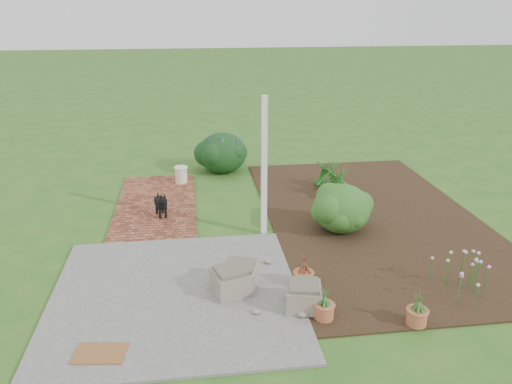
{
  "coord_description": "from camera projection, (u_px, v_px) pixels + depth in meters",
  "views": [
    {
      "loc": [
        -0.93,
        -7.99,
        3.92
      ],
      "look_at": [
        0.2,
        0.4,
        0.7
      ],
      "focal_mm": 35.0,
      "sensor_mm": 36.0,
      "label": 1
    }
  ],
  "objects": [
    {
      "name": "stone_trough_near",
      "position": [
        231.0,
        282.0,
        7.1
      ],
      "size": [
        0.6,
        0.6,
        0.32
      ],
      "primitive_type": "cube",
      "rotation": [
        0.0,
        0.0,
        0.28
      ],
      "color": "gray",
      "rests_on": "concrete_patio"
    },
    {
      "name": "purple_flowering_bush",
      "position": [
        222.0,
        152.0,
        12.21
      ],
      "size": [
        1.18,
        1.18,
        1.0
      ],
      "primitive_type": "ellipsoid",
      "rotation": [
        0.0,
        0.0,
        0.0
      ],
      "color": "black",
      "rests_on": "ground"
    },
    {
      "name": "coir_doormat",
      "position": [
        100.0,
        353.0,
        5.88
      ],
      "size": [
        0.64,
        0.45,
        0.02
      ],
      "primitive_type": "cube",
      "rotation": [
        0.0,
        0.0,
        -0.12
      ],
      "color": "brown",
      "rests_on": "concrete_patio"
    },
    {
      "name": "black_dog",
      "position": [
        161.0,
        203.0,
        9.56
      ],
      "size": [
        0.27,
        0.54,
        0.47
      ],
      "rotation": [
        0.0,
        0.0,
        0.29
      ],
      "color": "black",
      "rests_on": "brick_path"
    },
    {
      "name": "stone_trough_far",
      "position": [
        240.0,
        276.0,
        7.24
      ],
      "size": [
        0.6,
        0.6,
        0.32
      ],
      "primitive_type": "cube",
      "rotation": [
        0.0,
        0.0,
        -0.3
      ],
      "color": "#78715D",
      "rests_on": "concrete_patio"
    },
    {
      "name": "terracotta_pot_small_left",
      "position": [
        417.0,
        317.0,
        6.41
      ],
      "size": [
        0.34,
        0.34,
        0.22
      ],
      "primitive_type": "cylinder",
      "rotation": [
        0.0,
        0.0,
        0.42
      ],
      "color": "#B15C3C",
      "rests_on": "garden_bed"
    },
    {
      "name": "veranda_post",
      "position": [
        264.0,
        168.0,
        8.6
      ],
      "size": [
        0.1,
        0.1,
        2.5
      ],
      "primitive_type": "cube",
      "color": "white",
      "rests_on": "ground"
    },
    {
      "name": "garden_bed",
      "position": [
        372.0,
        218.0,
        9.68
      ],
      "size": [
        4.0,
        7.0,
        0.03
      ],
      "primitive_type": "cube",
      "color": "black",
      "rests_on": "ground"
    },
    {
      "name": "terracotta_pot_small_right",
      "position": [
        324.0,
        311.0,
        6.54
      ],
      "size": [
        0.3,
        0.3,
        0.21
      ],
      "primitive_type": "cylinder",
      "rotation": [
        0.0,
        0.0,
        -0.22
      ],
      "color": "#B65F3D",
      "rests_on": "garden_bed"
    },
    {
      "name": "agapanthus_clump_back",
      "position": [
        336.0,
        177.0,
        10.56
      ],
      "size": [
        1.19,
        1.19,
        0.89
      ],
      "primitive_type": null,
      "rotation": [
        0.0,
        0.0,
        0.23
      ],
      "color": "#1A4414",
      "rests_on": "garden_bed"
    },
    {
      "name": "ground",
      "position": [
        248.0,
        237.0,
        8.91
      ],
      "size": [
        80.0,
        80.0,
        0.0
      ],
      "primitive_type": "plane",
      "color": "#275F1E",
      "rests_on": "ground"
    },
    {
      "name": "pink_flower_patch",
      "position": [
        467.0,
        275.0,
        7.05
      ],
      "size": [
        1.0,
        1.0,
        0.59
      ],
      "primitive_type": null,
      "rotation": [
        0.0,
        0.0,
        0.09
      ],
      "color": "#113D0F",
      "rests_on": "garden_bed"
    },
    {
      "name": "concrete_patio",
      "position": [
        176.0,
        294.0,
        7.13
      ],
      "size": [
        3.5,
        3.5,
        0.04
      ],
      "primitive_type": "cube",
      "color": "#5B5B59",
      "rests_on": "ground"
    },
    {
      "name": "terracotta_pot_bronze",
      "position": [
        303.0,
        279.0,
        7.28
      ],
      "size": [
        0.34,
        0.34,
        0.23
      ],
      "primitive_type": "cylinder",
      "rotation": [
        0.0,
        0.0,
        -0.21
      ],
      "color": "#AC613A",
      "rests_on": "garden_bed"
    },
    {
      "name": "agapanthus_clump_front",
      "position": [
        327.0,
        170.0,
        11.13
      ],
      "size": [
        1.2,
        1.2,
        0.8
      ],
      "primitive_type": null,
      "rotation": [
        0.0,
        0.0,
        -0.43
      ],
      "color": "#143F0C",
      "rests_on": "garden_bed"
    },
    {
      "name": "brick_path",
      "position": [
        156.0,
        204.0,
        10.32
      ],
      "size": [
        1.6,
        3.5,
        0.04
      ],
      "primitive_type": "cube",
      "color": "brown",
      "rests_on": "ground"
    },
    {
      "name": "cream_ceramic_urn",
      "position": [
        181.0,
        175.0,
        11.44
      ],
      "size": [
        0.36,
        0.36,
        0.37
      ],
      "primitive_type": "cylinder",
      "rotation": [
        0.0,
        0.0,
        0.39
      ],
      "color": "#F2E2C7",
      "rests_on": "brick_path"
    },
    {
      "name": "stone_trough_mid",
      "position": [
        303.0,
        297.0,
        6.74
      ],
      "size": [
        0.55,
        0.55,
        0.31
      ],
      "primitive_type": "cube",
      "rotation": [
        0.0,
        0.0,
        -0.19
      ],
      "color": "#746658",
      "rests_on": "concrete_patio"
    },
    {
      "name": "evergreen_shrub",
      "position": [
        342.0,
        207.0,
        8.98
      ],
      "size": [
        1.2,
        1.2,
        0.88
      ],
      "primitive_type": "ellipsoid",
      "rotation": [
        0.0,
        0.0,
        -0.17
      ],
      "color": "#123B14",
      "rests_on": "garden_bed"
    }
  ]
}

